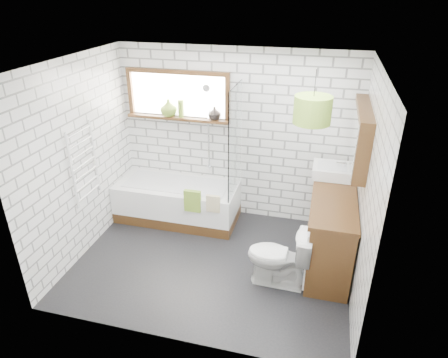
% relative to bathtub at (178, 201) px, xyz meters
% --- Properties ---
extents(floor, '(3.40, 2.60, 0.01)m').
position_rel_bathtub_xyz_m(floor, '(0.80, -0.91, -0.29)').
color(floor, black).
rests_on(floor, ground).
extents(ceiling, '(3.40, 2.60, 0.01)m').
position_rel_bathtub_xyz_m(ceiling, '(0.80, -0.91, 2.22)').
color(ceiling, white).
rests_on(ceiling, ground).
extents(wall_back, '(3.40, 0.01, 2.50)m').
position_rel_bathtub_xyz_m(wall_back, '(0.80, 0.40, 0.96)').
color(wall_back, white).
rests_on(wall_back, ground).
extents(wall_front, '(3.40, 0.01, 2.50)m').
position_rel_bathtub_xyz_m(wall_front, '(0.80, -2.21, 0.96)').
color(wall_front, white).
rests_on(wall_front, ground).
extents(wall_left, '(0.01, 2.60, 2.50)m').
position_rel_bathtub_xyz_m(wall_left, '(-0.91, -0.91, 0.96)').
color(wall_left, white).
rests_on(wall_left, ground).
extents(wall_right, '(0.01, 2.60, 2.50)m').
position_rel_bathtub_xyz_m(wall_right, '(2.50, -0.91, 0.96)').
color(wall_right, white).
rests_on(wall_right, ground).
extents(window, '(1.52, 0.16, 0.68)m').
position_rel_bathtub_xyz_m(window, '(-0.05, 0.35, 1.51)').
color(window, '#39210F').
rests_on(window, wall_back).
extents(towel_radiator, '(0.06, 0.52, 1.00)m').
position_rel_bathtub_xyz_m(towel_radiator, '(-0.86, -0.91, 0.91)').
color(towel_radiator, white).
rests_on(towel_radiator, wall_left).
extents(mirror_cabinet, '(0.16, 1.20, 0.70)m').
position_rel_bathtub_xyz_m(mirror_cabinet, '(2.42, -0.31, 1.36)').
color(mirror_cabinet, '#39210F').
rests_on(mirror_cabinet, wall_right).
extents(shower_riser, '(0.02, 0.02, 1.30)m').
position_rel_bathtub_xyz_m(shower_riser, '(0.40, 0.35, 1.06)').
color(shower_riser, silver).
rests_on(shower_riser, wall_back).
extents(bathtub, '(1.79, 0.79, 0.58)m').
position_rel_bathtub_xyz_m(bathtub, '(0.00, 0.00, 0.00)').
color(bathtub, white).
rests_on(bathtub, floor).
extents(shower_screen, '(0.02, 0.72, 1.50)m').
position_rel_bathtub_xyz_m(shower_screen, '(0.87, 0.00, 1.04)').
color(shower_screen, white).
rests_on(shower_screen, bathtub).
extents(towel_green, '(0.23, 0.06, 0.31)m').
position_rel_bathtub_xyz_m(towel_green, '(0.38, -0.39, 0.27)').
color(towel_green, olive).
rests_on(towel_green, bathtub).
extents(towel_beige, '(0.19, 0.05, 0.25)m').
position_rel_bathtub_xyz_m(towel_beige, '(0.67, -0.39, 0.27)').
color(towel_beige, tan).
rests_on(towel_beige, bathtub).
extents(vanity, '(0.53, 1.66, 0.95)m').
position_rel_bathtub_xyz_m(vanity, '(2.23, -0.45, 0.19)').
color(vanity, '#39210F').
rests_on(vanity, floor).
extents(basin, '(0.49, 0.43, 0.14)m').
position_rel_bathtub_xyz_m(basin, '(2.17, 0.05, 0.73)').
color(basin, white).
rests_on(basin, vanity).
extents(tap, '(0.03, 0.03, 0.15)m').
position_rel_bathtub_xyz_m(tap, '(2.33, 0.05, 0.79)').
color(tap, silver).
rests_on(tap, vanity).
extents(toilet, '(0.44, 0.74, 0.75)m').
position_rel_bathtub_xyz_m(toilet, '(1.66, -1.09, 0.09)').
color(toilet, white).
rests_on(toilet, floor).
extents(vase_olive, '(0.31, 0.31, 0.25)m').
position_rel_bathtub_xyz_m(vase_olive, '(-0.19, 0.32, 1.31)').
color(vase_olive, olive).
rests_on(vase_olive, window).
extents(vase_dark, '(0.19, 0.19, 0.19)m').
position_rel_bathtub_xyz_m(vase_dark, '(0.50, 0.32, 1.28)').
color(vase_dark, black).
rests_on(vase_dark, window).
extents(bottle, '(0.08, 0.08, 0.25)m').
position_rel_bathtub_xyz_m(bottle, '(-0.00, 0.32, 1.31)').
color(bottle, olive).
rests_on(bottle, window).
extents(pendant, '(0.38, 0.38, 0.28)m').
position_rel_bathtub_xyz_m(pendant, '(1.87, -0.92, 1.81)').
color(pendant, olive).
rests_on(pendant, ceiling).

